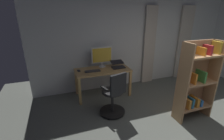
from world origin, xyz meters
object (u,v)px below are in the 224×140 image
(desk, at_px, (103,73))
(computer_keyboard, at_px, (93,71))
(office_chair, at_px, (114,95))
(laptop, at_px, (118,65))
(cell_phone_by_monitor, at_px, (79,71))
(computer_monitor, at_px, (102,56))
(bookshelf, at_px, (195,81))

(desk, bearing_deg, computer_keyboard, 13.61)
(desk, relative_size, office_chair, 1.39)
(computer_keyboard, height_order, laptop, laptop)
(laptop, bearing_deg, cell_phone_by_monitor, -3.91)
(computer_monitor, bearing_deg, bookshelf, 130.34)
(computer_keyboard, distance_m, laptop, 0.71)
(desk, height_order, computer_keyboard, computer_keyboard)
(office_chair, xyz_separation_m, computer_keyboard, (0.25, -0.85, 0.27))
(computer_keyboard, relative_size, bookshelf, 0.23)
(office_chair, distance_m, computer_keyboard, 0.92)
(computer_monitor, relative_size, computer_keyboard, 1.45)
(computer_keyboard, distance_m, bookshelf, 2.28)
(office_chair, xyz_separation_m, cell_phone_by_monitor, (0.57, -1.00, 0.27))
(desk, xyz_separation_m, computer_keyboard, (0.28, 0.07, 0.11))
(office_chair, xyz_separation_m, computer_monitor, (-0.07, -1.12, 0.57))
(cell_phone_by_monitor, distance_m, bookshelf, 2.62)
(cell_phone_by_monitor, relative_size, bookshelf, 0.09)
(computer_monitor, xyz_separation_m, laptop, (-0.38, 0.18, -0.25))
(computer_keyboard, relative_size, cell_phone_by_monitor, 2.61)
(desk, xyz_separation_m, cell_phone_by_monitor, (0.59, -0.08, 0.10))
(office_chair, relative_size, cell_phone_by_monitor, 6.89)
(office_chair, bearing_deg, bookshelf, -37.61)
(desk, bearing_deg, laptop, -177.18)
(office_chair, bearing_deg, laptop, 47.68)
(office_chair, xyz_separation_m, laptop, (-0.45, -0.93, 0.31))
(bookshelf, bearing_deg, office_chair, -21.15)
(desk, relative_size, cell_phone_by_monitor, 9.61)
(desk, relative_size, computer_keyboard, 3.68)
(computer_keyboard, bearing_deg, desk, -166.39)
(computer_keyboard, xyz_separation_m, cell_phone_by_monitor, (0.32, -0.15, -0.01))
(computer_monitor, height_order, computer_keyboard, computer_monitor)
(office_chair, distance_m, laptop, 1.08)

